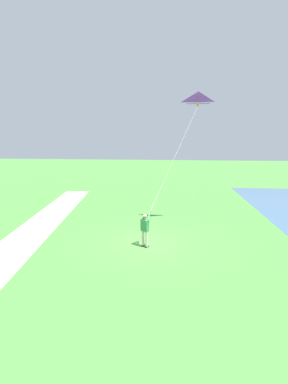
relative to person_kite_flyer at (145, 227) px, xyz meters
name	(u,v)px	position (x,y,z in m)	size (l,w,h in m)	color
ground_plane	(147,243)	(-0.06, -0.51, -1.05)	(120.00, 120.00, 0.00)	#4C8E3D
walkway_path	(10,253)	(6.52, 1.49, -1.04)	(2.40, 32.00, 0.02)	#B7AD99
person_kite_flyer	(145,227)	(0.00, 0.00, 0.00)	(0.54, 0.62, 1.83)	#232328
flying_kite	(198,100)	(-2.75, -4.01, 6.70)	(3.32, 4.10, 6.39)	purple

